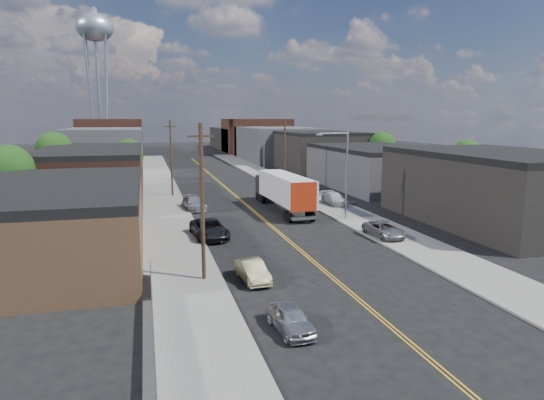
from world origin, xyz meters
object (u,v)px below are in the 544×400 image
car_right_lot_b (334,198)px  car_right_lot_c (303,186)px  car_left_c (209,229)px  car_left_b (252,271)px  car_left_a (290,318)px  water_tower (95,33)px  car_left_d (194,203)px  semi_truck (282,189)px  car_right_lot_a (384,229)px

car_right_lot_b → car_right_lot_c: 11.17m
car_left_c → car_right_lot_c: (16.28, 23.30, 0.08)m
car_left_b → car_left_a: bearing=-93.2°
water_tower → car_left_d: bearing=-78.3°
car_left_d → car_right_lot_c: (16.28, 9.70, 0.14)m
car_left_a → car_left_b: (-0.21, 7.71, 0.01)m
car_right_lot_c → semi_truck: bearing=-106.7°
water_tower → car_left_a: bearing=-81.1°
car_left_c → car_right_lot_a: bearing=-19.9°
semi_truck → car_right_lot_b: semi_truck is taller
water_tower → car_right_lot_a: water_tower is taller
water_tower → semi_truck: 86.55m
water_tower → car_right_lot_b: size_ratio=7.84×
semi_truck → car_right_lot_c: (6.58, 12.23, -1.47)m
car_right_lot_a → water_tower: bearing=103.8°
car_right_lot_b → car_right_lot_c: car_right_lot_c is taller
car_left_d → car_right_lot_a: size_ratio=1.10×
car_right_lot_a → car_right_lot_c: car_right_lot_c is taller
car_left_a → car_right_lot_a: car_right_lot_a is taller
car_left_c → car_right_lot_c: car_right_lot_c is taller
water_tower → car_left_c: (15.60, -88.86, -29.84)m
car_left_d → car_right_lot_c: 18.95m
semi_truck → car_right_lot_b: bearing=6.7°
car_left_c → car_right_lot_b: size_ratio=1.24×
car_left_a → car_left_c: car_left_c is taller
water_tower → car_left_a: size_ratio=9.64×
car_left_a → car_right_lot_b: car_right_lot_b is taller
car_left_d → car_right_lot_a: (14.60, -17.59, 0.05)m
water_tower → car_left_a: 113.84m
car_left_d → car_right_lot_b: size_ratio=1.09×
car_left_a → car_left_b: 7.71m
car_right_lot_b → water_tower: bearing=110.7°
car_left_b → semi_truck: bearing=65.0°
semi_truck → car_left_a: 31.85m
water_tower → car_left_d: (15.60, -75.26, -29.90)m
water_tower → car_right_lot_c: bearing=-64.1°
car_left_b → car_right_lot_a: 15.58m
car_left_a → car_right_lot_b: 35.16m
car_left_b → car_right_lot_a: car_right_lot_a is taller
water_tower → car_left_b: (16.79, -100.78, -29.98)m
car_right_lot_b → car_right_lot_c: (-0.20, 11.17, 0.05)m
semi_truck → car_right_lot_a: bearing=-74.2°
car_left_a → car_right_lot_a: size_ratio=0.82×
car_left_d → car_right_lot_a: bearing=-57.2°
water_tower → car_left_d: 82.47m
water_tower → car_left_a: water_tower is taller
car_left_b → car_right_lot_a: size_ratio=0.87×
semi_truck → car_right_lot_a: (4.90, -15.06, -1.56)m
car_left_b → car_right_lot_c: 38.32m
car_left_d → water_tower: bearing=94.8°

